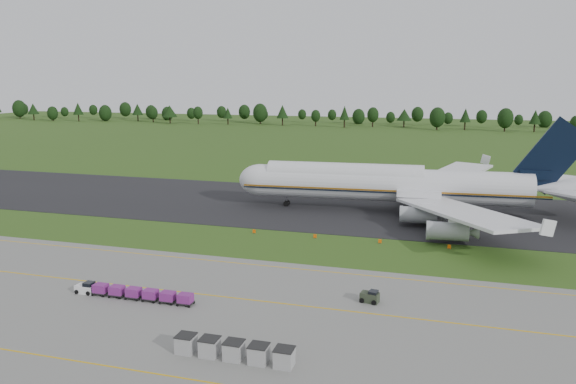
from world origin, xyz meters
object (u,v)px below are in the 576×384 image
(utility_cart, at_px, (370,298))
(aircraft, at_px, (397,184))
(uld_row, at_px, (234,350))
(edge_markers, at_px, (347,239))
(baggage_train, at_px, (132,293))

(utility_cart, bearing_deg, aircraft, 91.89)
(uld_row, xyz_separation_m, edge_markers, (2.97, 41.14, -0.65))
(baggage_train, bearing_deg, edge_markers, 57.44)
(baggage_train, bearing_deg, uld_row, -31.12)
(utility_cart, distance_m, uld_row, 19.60)
(baggage_train, height_order, utility_cart, baggage_train)
(aircraft, distance_m, baggage_train, 59.36)
(baggage_train, distance_m, utility_cart, 27.66)
(baggage_train, relative_size, edge_markers, 0.48)
(uld_row, bearing_deg, baggage_train, 148.88)
(aircraft, xyz_separation_m, edge_markers, (-5.51, -22.52, -5.08))
(edge_markers, bearing_deg, baggage_train, -122.56)
(aircraft, distance_m, uld_row, 64.37)
(aircraft, height_order, baggage_train, aircraft)
(aircraft, bearing_deg, uld_row, -97.59)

